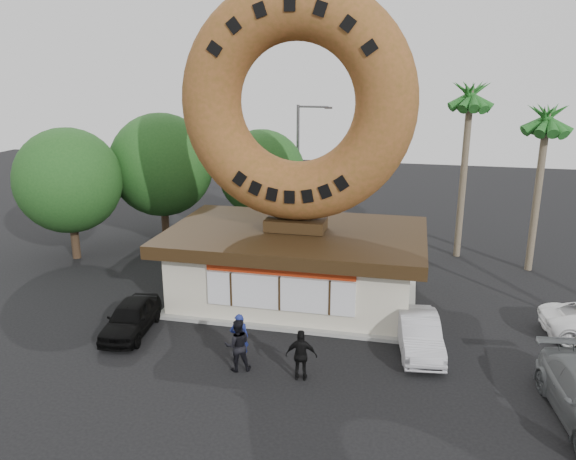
% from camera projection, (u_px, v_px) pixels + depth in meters
% --- Properties ---
extents(ground, '(90.00, 90.00, 0.00)m').
position_uv_depth(ground, '(260.00, 366.00, 19.83)').
color(ground, black).
rests_on(ground, ground).
extents(donut_shop, '(11.20, 7.20, 3.80)m').
position_uv_depth(donut_shop, '(296.00, 263.00, 24.94)').
color(donut_shop, beige).
rests_on(donut_shop, ground).
extents(giant_donut, '(9.86, 2.51, 9.86)m').
position_uv_depth(giant_donut, '(296.00, 103.00, 23.00)').
color(giant_donut, brown).
rests_on(giant_donut, donut_shop).
extents(tree_west, '(6.00, 6.00, 7.65)m').
position_uv_depth(tree_west, '(162.00, 165.00, 32.71)').
color(tree_west, '#473321').
rests_on(tree_west, ground).
extents(tree_mid, '(5.20, 5.20, 6.63)m').
position_uv_depth(tree_mid, '(262.00, 173.00, 33.59)').
color(tree_mid, '#473321').
rests_on(tree_mid, ground).
extents(tree_far, '(5.60, 5.60, 7.14)m').
position_uv_depth(tree_far, '(69.00, 181.00, 29.79)').
color(tree_far, '#473321').
rests_on(tree_far, ground).
extents(palm_near, '(2.60, 2.60, 9.75)m').
position_uv_depth(palm_near, '(470.00, 102.00, 28.99)').
color(palm_near, '#726651').
rests_on(palm_near, ground).
extents(palm_far, '(2.60, 2.60, 8.75)m').
position_uv_depth(palm_far, '(546.00, 124.00, 27.10)').
color(palm_far, '#726651').
rests_on(palm_far, ground).
extents(street_lamp, '(2.11, 0.20, 8.00)m').
position_uv_depth(street_lamp, '(300.00, 164.00, 33.94)').
color(street_lamp, '#59595E').
rests_on(street_lamp, ground).
extents(person_left, '(0.77, 0.64, 1.81)m').
position_uv_depth(person_left, '(239.00, 338.00, 19.94)').
color(person_left, navy).
rests_on(person_left, ground).
extents(person_center, '(1.12, 1.01, 1.89)m').
position_uv_depth(person_center, '(237.00, 345.00, 19.32)').
color(person_center, black).
rests_on(person_center, ground).
extents(person_right, '(1.09, 0.54, 1.80)m').
position_uv_depth(person_right, '(301.00, 355.00, 18.73)').
color(person_right, black).
rests_on(person_right, ground).
extents(car_black, '(1.97, 3.96, 1.29)m').
position_uv_depth(car_black, '(131.00, 318.00, 22.12)').
color(car_black, black).
rests_on(car_black, ground).
extents(car_silver, '(1.95, 4.23, 1.34)m').
position_uv_depth(car_silver, '(419.00, 333.00, 20.76)').
color(car_silver, '#B2B2B7').
rests_on(car_silver, ground).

